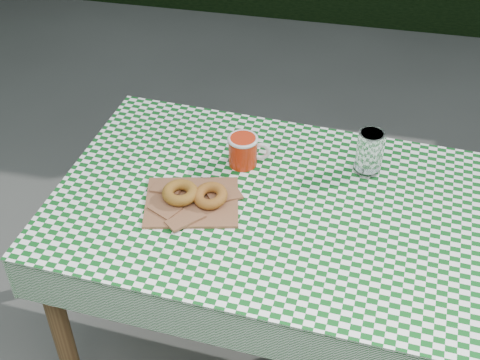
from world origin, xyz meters
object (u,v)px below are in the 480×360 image
paper_bag (192,201)px  coffee_mug (243,151)px  table (263,288)px  drinking_glass (369,152)px

paper_bag → coffee_mug: coffee_mug is taller
table → drinking_glass: 0.57m
drinking_glass → coffee_mug: bearing=-173.4°
table → coffee_mug: 0.47m
table → drinking_glass: size_ratio=8.59×
coffee_mug → drinking_glass: size_ratio=1.24×
table → drinking_glass: bearing=40.7°
coffee_mug → paper_bag: bearing=-126.1°
table → paper_bag: (-0.21, -0.05, 0.39)m
coffee_mug → drinking_glass: drinking_glass is taller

